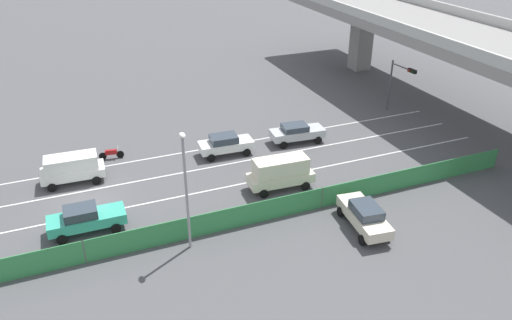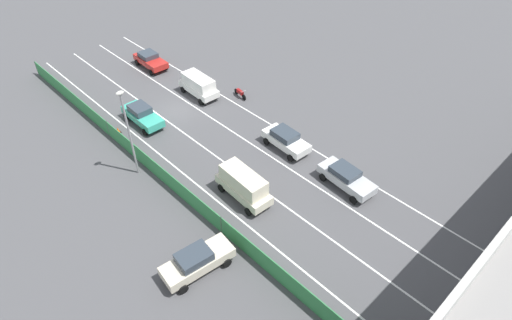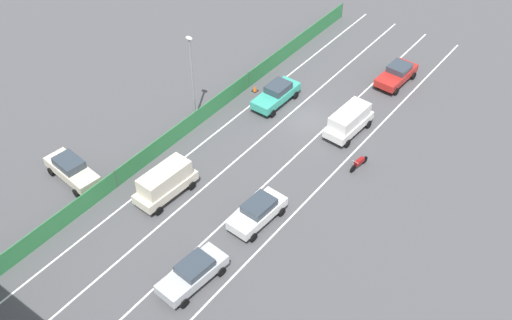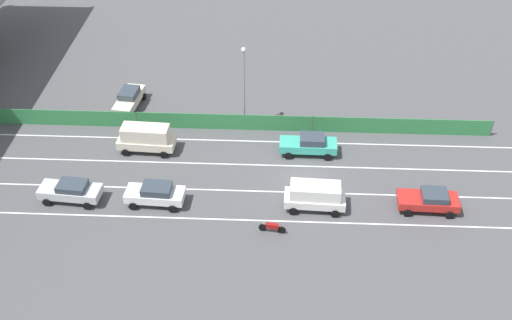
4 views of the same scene
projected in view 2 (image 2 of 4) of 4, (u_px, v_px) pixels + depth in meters
The scene contains 16 objects.
ground_plane at pixel (176, 110), 41.24m from camera, with size 300.00×300.00×0.00m, color #4C4C4F.
lane_line_left_edge at pixel (263, 120), 39.99m from camera, with size 0.14×49.90×0.01m, color silver.
lane_line_mid_left at pixel (237, 135), 38.27m from camera, with size 0.14×49.90×0.01m, color silver.
lane_line_mid_right at pixel (208, 151), 36.54m from camera, with size 0.14×49.90×0.01m, color silver.
lane_line_right_edge at pixel (177, 168), 34.81m from camera, with size 0.14×49.90×0.01m, color silver.
green_fence at pixel (158, 171), 33.42m from camera, with size 0.10×46.00×1.54m.
car_van_cream at pixel (243, 184), 31.47m from camera, with size 2.19×4.78×2.35m.
car_sedan_red at pixel (150, 60), 47.24m from camera, with size 2.19×4.48×1.60m.
car_sedan_silver at pixel (346, 177), 32.66m from camera, with size 2.29×4.74×1.61m.
car_taxi_teal at pixel (142, 115), 39.01m from camera, with size 2.00×4.72×1.74m.
car_van_white at pixel (199, 85), 42.52m from camera, with size 2.21×4.55×2.11m.
car_sedan_white at pixel (286, 139), 36.22m from camera, with size 2.16×4.44×1.68m.
motorcycle at pixel (240, 93), 42.76m from camera, with size 0.60×1.94×0.93m.
parked_sedan_cream at pixel (197, 261), 26.74m from camera, with size 4.82×2.36×1.76m.
street_lamp at pixel (128, 126), 31.51m from camera, with size 0.60×0.36×7.49m.
traffic_cone at pixel (118, 130), 38.33m from camera, with size 0.47×0.47×0.57m.
Camera 2 is at (18.35, 30.26, 23.01)m, focal length 30.24 mm.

